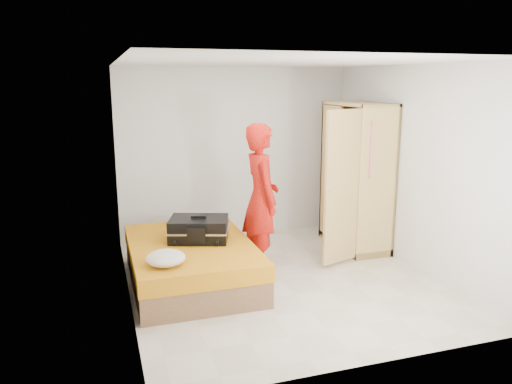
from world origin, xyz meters
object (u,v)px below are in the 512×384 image
object	(u,v)px
person	(261,198)
wardrobe	(355,181)
suitcase	(199,229)
bed	(191,262)
round_cushion	(166,258)

from	to	relation	value
person	wardrobe	bearing A→B (deg)	-73.32
suitcase	bed	bearing A→B (deg)	-127.73
suitcase	round_cushion	distance (m)	0.89
suitcase	round_cushion	world-z (taller)	suitcase
person	round_cushion	size ratio (longest dim) A/B	4.59
bed	round_cushion	xyz separation A→B (m)	(-0.38, -0.65, 0.33)
person	suitcase	xyz separation A→B (m)	(-0.82, -0.06, -0.31)
bed	suitcase	size ratio (longest dim) A/B	2.42
bed	suitcase	world-z (taller)	suitcase
person	round_cushion	world-z (taller)	person
bed	person	distance (m)	1.17
bed	suitcase	distance (m)	0.41
round_cushion	suitcase	bearing A→B (deg)	55.66
wardrobe	suitcase	world-z (taller)	wardrobe
bed	wardrobe	size ratio (longest dim) A/B	0.96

